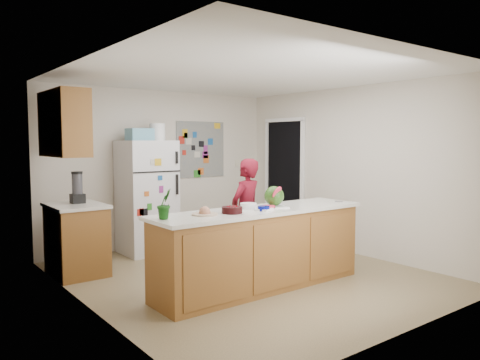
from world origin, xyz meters
TOP-DOWN VIEW (x-y plane):
  - floor at (0.00, 0.00)m, footprint 4.00×4.50m
  - wall_back at (0.00, 2.26)m, footprint 4.00×0.02m
  - wall_left at (-2.01, 0.00)m, footprint 0.02×4.50m
  - wall_right at (2.01, 0.00)m, footprint 0.02×4.50m
  - ceiling at (0.00, 0.00)m, footprint 4.00×4.50m
  - doorway at (1.99, 1.45)m, footprint 0.03×0.85m
  - peninsula_base at (-0.20, -0.50)m, footprint 2.60×0.62m
  - peninsula_top at (-0.20, -0.50)m, footprint 2.68×0.70m
  - side_counter_base at (-1.69, 1.35)m, footprint 0.60×0.80m
  - side_counter_top at (-1.69, 1.35)m, footprint 0.64×0.84m
  - upper_cabinets at (-1.82, 1.30)m, footprint 0.35×1.00m
  - refrigerator at (-0.45, 1.88)m, footprint 0.75×0.70m
  - fridge_top_bin at (-0.55, 1.88)m, footprint 0.35×0.28m
  - photo_collage at (0.75, 2.24)m, footprint 0.95×0.01m
  - person at (0.24, 0.33)m, footprint 0.61×0.49m
  - blender_appliance at (-1.64, 1.42)m, footprint 0.13×0.13m
  - cutting_board at (-0.02, -0.48)m, footprint 0.42×0.37m
  - watermelon at (0.04, -0.46)m, footprint 0.23×0.23m
  - watermelon_slice at (-0.11, -0.53)m, footprint 0.15×0.15m
  - cherry_bowl at (-0.65, -0.56)m, footprint 0.25×0.25m
  - white_bowl at (-0.28, -0.38)m, footprint 0.21×0.21m
  - cobalt_bowl at (-0.26, -0.62)m, footprint 0.18×0.18m
  - plate at (-0.95, -0.48)m, footprint 0.28×0.28m
  - paper_towel at (-0.24, -0.60)m, footprint 0.24×0.23m
  - keys at (1.00, -0.62)m, footprint 0.10×0.07m
  - potted_plant at (-1.40, -0.45)m, footprint 0.21×0.20m

SIDE VIEW (x-z plane):
  - floor at x=0.00m, z-range -0.02..0.00m
  - side_counter_base at x=-1.69m, z-range 0.00..0.86m
  - peninsula_base at x=-0.20m, z-range 0.00..0.88m
  - person at x=0.24m, z-range 0.00..1.46m
  - refrigerator at x=-0.45m, z-range 0.00..1.70m
  - side_counter_top at x=-1.69m, z-range 0.86..0.90m
  - peninsula_top at x=-0.20m, z-range 0.88..0.92m
  - cutting_board at x=-0.02m, z-range 0.92..0.93m
  - keys at x=1.00m, z-range 0.92..0.93m
  - plate at x=-0.95m, z-range 0.92..0.94m
  - paper_towel at x=-0.24m, z-range 0.92..0.94m
  - watermelon_slice at x=-0.11m, z-range 0.93..0.95m
  - cobalt_bowl at x=-0.26m, z-range 0.92..0.97m
  - white_bowl at x=-0.28m, z-range 0.92..0.98m
  - cherry_bowl at x=-0.65m, z-range 0.92..0.99m
  - doorway at x=1.99m, z-range 0.00..2.04m
  - watermelon at x=0.04m, z-range 0.93..1.16m
  - potted_plant at x=-1.40m, z-range 0.92..1.22m
  - blender_appliance at x=-1.64m, z-range 0.90..1.28m
  - wall_back at x=0.00m, z-range 0.00..2.50m
  - wall_left at x=-2.01m, z-range 0.00..2.50m
  - wall_right at x=2.01m, z-range 0.00..2.50m
  - photo_collage at x=0.75m, z-range 1.08..2.02m
  - fridge_top_bin at x=-0.55m, z-range 1.70..1.88m
  - upper_cabinets at x=-1.82m, z-range 1.50..2.30m
  - ceiling at x=0.00m, z-range 2.50..2.52m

